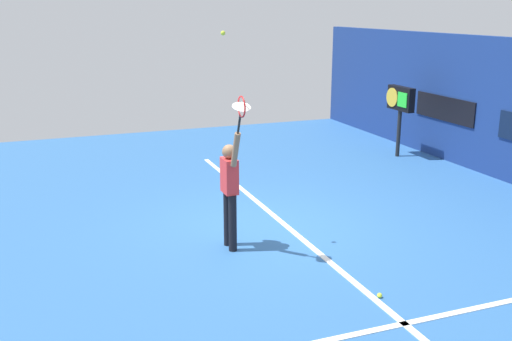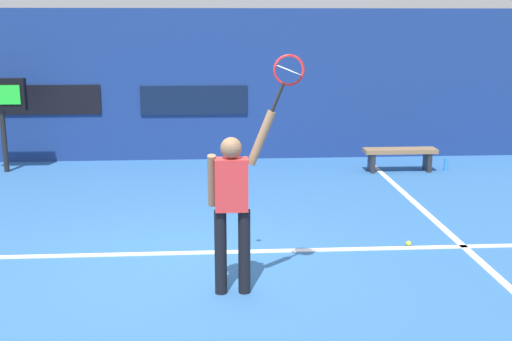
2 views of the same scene
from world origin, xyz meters
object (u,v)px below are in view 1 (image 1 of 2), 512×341
Objects in this scene: scoreboard_clock at (400,102)px; tennis_player at (230,187)px; spare_ball at (380,295)px; tennis_ball at (223,33)px; tennis_racket at (241,109)px.

tennis_player is at bearing -54.69° from scoreboard_clock.
spare_ball is (6.52, -4.63, -1.38)m from scoreboard_clock.
tennis_racket is at bearing 2.98° from tennis_ball.
tennis_player is 28.90× the size of tennis_ball.
tennis_ball is at bearing -55.63° from scoreboard_clock.
scoreboard_clock is at bearing 125.31° from tennis_player.
tennis_ball is 1.00× the size of spare_ball.
scoreboard_clock is (-4.77, 5.94, -0.92)m from tennis_racket.
tennis_ball is 0.04× the size of scoreboard_clock.
scoreboard_clock is (-4.21, 5.94, 0.40)m from tennis_player.
spare_ball is (1.75, 1.31, -2.30)m from tennis_racket.
scoreboard_clock is at bearing 128.74° from tennis_racket.
scoreboard_clock is (-4.09, 5.98, -1.94)m from tennis_ball.
scoreboard_clock is at bearing 124.37° from tennis_ball.
tennis_racket reaches higher than spare_ball.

